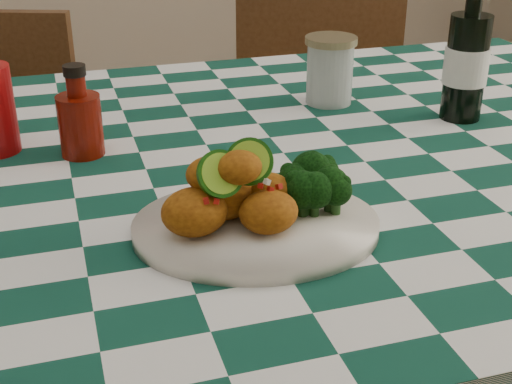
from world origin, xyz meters
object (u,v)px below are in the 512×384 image
object	(u,v)px
dining_table	(222,374)
fried_chicken_pile	(237,188)
ketchup_bottle	(79,111)
beer_bottle	(468,47)
wooden_chair_right	(316,129)
plate	(256,227)
mason_jar	(330,70)

from	to	relation	value
dining_table	fried_chicken_pile	world-z (taller)	fried_chicken_pile
fried_chicken_pile	ketchup_bottle	distance (m)	0.34
fried_chicken_pile	ketchup_bottle	xyz separation A→B (m)	(-0.15, 0.30, 0.00)
beer_bottle	wooden_chair_right	world-z (taller)	same
wooden_chair_right	dining_table	bearing A→B (deg)	-99.58
dining_table	plate	world-z (taller)	plate
ketchup_bottle	beer_bottle	world-z (taller)	beer_bottle
dining_table	ketchup_bottle	distance (m)	0.50
plate	fried_chicken_pile	world-z (taller)	fried_chicken_pile
ketchup_bottle	plate	bearing A→B (deg)	-60.22
mason_jar	wooden_chair_right	size ratio (longest dim) A/B	0.11
dining_table	plate	distance (m)	0.46
plate	wooden_chair_right	bearing A→B (deg)	64.56
beer_bottle	plate	bearing A→B (deg)	-147.42
dining_table	wooden_chair_right	xyz separation A→B (m)	(0.45, 0.74, 0.12)
beer_bottle	ketchup_bottle	bearing A→B (deg)	177.88
plate	ketchup_bottle	size ratio (longest dim) A/B	2.14
dining_table	ketchup_bottle	bearing A→B (deg)	155.81
fried_chicken_pile	beer_bottle	distance (m)	0.55
ketchup_bottle	wooden_chair_right	xyz separation A→B (m)	(0.64, 0.66, -0.34)
plate	mason_jar	distance (m)	0.50
ketchup_bottle	dining_table	bearing A→B (deg)	-24.19
mason_jar	wooden_chair_right	bearing A→B (deg)	70.03
dining_table	fried_chicken_pile	distance (m)	0.51
mason_jar	wooden_chair_right	world-z (taller)	wooden_chair_right
fried_chicken_pile	ketchup_bottle	world-z (taller)	ketchup_bottle
dining_table	plate	bearing A→B (deg)	-91.94
wooden_chair_right	ketchup_bottle	bearing A→B (deg)	-112.04
dining_table	beer_bottle	bearing A→B (deg)	7.74
dining_table	ketchup_bottle	size ratio (longest dim) A/B	12.31
plate	mason_jar	xyz separation A→B (m)	(0.26, 0.42, 0.05)
ketchup_bottle	beer_bottle	bearing A→B (deg)	-2.12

